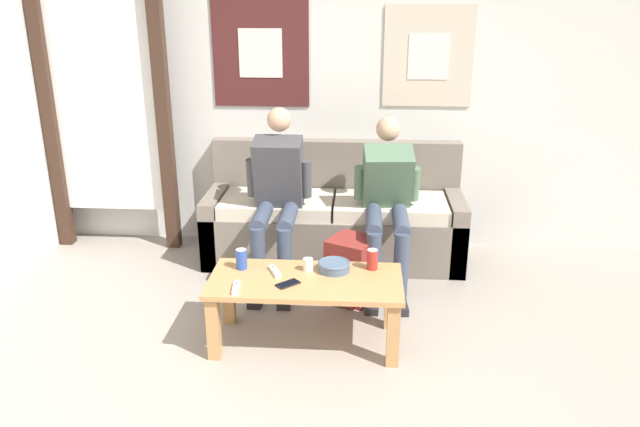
% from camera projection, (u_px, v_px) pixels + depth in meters
% --- Properties ---
extents(wall_back, '(10.00, 0.07, 2.55)m').
position_uv_depth(wall_back, '(347.00, 87.00, 4.81)').
color(wall_back, silver).
rests_on(wall_back, ground_plane).
extents(door_frame, '(1.00, 0.10, 2.15)m').
position_uv_depth(door_frame, '(105.00, 99.00, 4.75)').
color(door_frame, '#382319').
rests_on(door_frame, ground_plane).
extents(couch, '(1.95, 0.70, 0.87)m').
position_uv_depth(couch, '(334.00, 221.00, 4.83)').
color(couch, '#70665B').
rests_on(couch, ground_plane).
extents(coffee_table, '(1.12, 0.52, 0.42)m').
position_uv_depth(coffee_table, '(306.00, 291.00, 3.62)').
color(coffee_table, '#B27F4C').
rests_on(coffee_table, ground_plane).
extents(person_seated_adult, '(0.47, 0.82, 1.21)m').
position_uv_depth(person_seated_adult, '(277.00, 191.00, 4.38)').
color(person_seated_adult, '#384256').
rests_on(person_seated_adult, ground_plane).
extents(person_seated_teen, '(0.47, 0.94, 1.13)m').
position_uv_depth(person_seated_teen, '(387.00, 197.00, 4.35)').
color(person_seated_teen, '#384256').
rests_on(person_seated_teen, ground_plane).
extents(backpack, '(0.37, 0.39, 0.43)m').
position_uv_depth(backpack, '(351.00, 271.00, 4.19)').
color(backpack, maroon).
rests_on(backpack, ground_plane).
extents(ceramic_bowl, '(0.19, 0.19, 0.06)m').
position_uv_depth(ceramic_bowl, '(334.00, 266.00, 3.69)').
color(ceramic_bowl, '#475B75').
rests_on(ceramic_bowl, coffee_table).
extents(pillar_candle, '(0.06, 0.06, 0.09)m').
position_uv_depth(pillar_candle, '(308.00, 265.00, 3.69)').
color(pillar_candle, silver).
rests_on(pillar_candle, coffee_table).
extents(drink_can_blue, '(0.07, 0.07, 0.12)m').
position_uv_depth(drink_can_blue, '(241.00, 259.00, 3.71)').
color(drink_can_blue, '#28479E').
rests_on(drink_can_blue, coffee_table).
extents(drink_can_red, '(0.07, 0.07, 0.12)m').
position_uv_depth(drink_can_red, '(372.00, 259.00, 3.70)').
color(drink_can_red, maroon).
rests_on(drink_can_red, coffee_table).
extents(game_controller_near_left, '(0.05, 0.15, 0.03)m').
position_uv_depth(game_controller_near_left, '(236.00, 288.00, 3.46)').
color(game_controller_near_left, white).
rests_on(game_controller_near_left, coffee_table).
extents(game_controller_near_right, '(0.09, 0.15, 0.03)m').
position_uv_depth(game_controller_near_right, '(275.00, 271.00, 3.67)').
color(game_controller_near_right, white).
rests_on(game_controller_near_right, coffee_table).
extents(cell_phone, '(0.14, 0.14, 0.01)m').
position_uv_depth(cell_phone, '(288.00, 284.00, 3.52)').
color(cell_phone, black).
rests_on(cell_phone, coffee_table).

